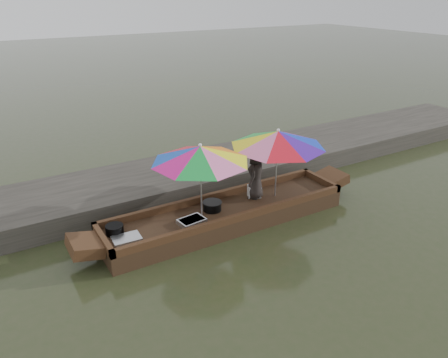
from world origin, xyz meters
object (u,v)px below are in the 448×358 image
tray_scallop (126,239)px  boat_hull (226,216)px  vendor (256,174)px  cooking_pot (115,230)px  umbrella_bow (201,181)px  umbrella_stern (277,163)px  supply_bag (254,191)px  charcoal_grill (212,206)px  tray_crayfish (192,221)px

tray_scallop → boat_hull: bearing=3.0°
tray_scallop → vendor: bearing=5.4°
cooking_pot → umbrella_bow: size_ratio=0.17×
boat_hull → umbrella_bow: (-0.58, 0.00, 0.95)m
umbrella_stern → vendor: bearing=157.8°
boat_hull → vendor: (0.84, 0.17, 0.73)m
cooking_pot → supply_bag: (3.15, -0.02, 0.04)m
umbrella_stern → umbrella_bow: bearing=180.0°
tray_scallop → umbrella_bow: 1.79m
supply_bag → cooking_pot: bearing=179.6°
cooking_pot → charcoal_grill: 2.04m
vendor → umbrella_bow: (-1.42, -0.17, 0.22)m
boat_hull → tray_scallop: tray_scallop is taller
charcoal_grill → umbrella_bow: bearing=-160.0°
umbrella_stern → supply_bag: bearing=155.2°
boat_hull → tray_scallop: (-2.21, -0.12, 0.21)m
vendor → umbrella_stern: bearing=116.0°
charcoal_grill → umbrella_stern: bearing=-4.1°
cooking_pot → tray_scallop: (0.11, -0.34, -0.06)m
cooking_pot → tray_scallop: bearing=-71.9°
tray_scallop → supply_bag: 3.06m
supply_bag → vendor: 0.43m
charcoal_grill → umbrella_stern: size_ratio=0.19×
supply_bag → tray_scallop: bearing=-174.1°
boat_hull → cooking_pot: cooking_pot is taller
boat_hull → umbrella_bow: umbrella_bow is taller
supply_bag → umbrella_stern: 0.80m
cooking_pot → umbrella_stern: umbrella_stern is taller
vendor → umbrella_stern: umbrella_stern is taller
tray_crayfish → boat_hull: bearing=10.6°
cooking_pot → umbrella_bow: 1.88m
umbrella_stern → cooking_pot: bearing=176.5°
boat_hull → tray_scallop: 2.22m
supply_bag → boat_hull: bearing=-166.6°
cooking_pot → umbrella_bow: umbrella_bow is taller
supply_bag → umbrella_stern: (0.43, -0.20, 0.65)m
tray_crayfish → umbrella_stern: bearing=4.4°
tray_crayfish → supply_bag: 1.77m
vendor → supply_bag: bearing=-112.9°
cooking_pot → umbrella_bow: (1.73, -0.22, 0.69)m
charcoal_grill → umbrella_stern: 1.69m
charcoal_grill → supply_bag: (1.11, 0.09, 0.04)m
boat_hull → vendor: size_ratio=4.74×
cooking_pot → tray_scallop: cooking_pot is taller
tray_scallop → umbrella_bow: bearing=4.1°
umbrella_stern → tray_scallop: bearing=-178.1°
umbrella_bow → umbrella_stern: 1.84m
boat_hull → charcoal_grill: (-0.28, 0.11, 0.26)m
cooking_pot → charcoal_grill: size_ratio=0.89×
tray_scallop → charcoal_grill: size_ratio=1.36×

